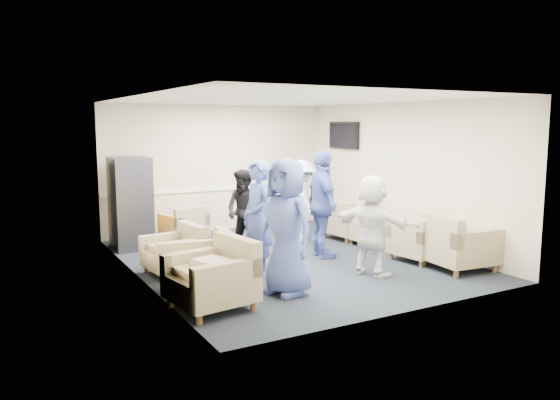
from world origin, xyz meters
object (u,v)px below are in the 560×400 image
person_back_left (244,211)px  person_mid_left (258,219)px  armchair_corner (185,227)px  person_back_right (302,202)px  armchair_right_midnear (417,242)px  armchair_right_far (346,222)px  person_front_right (372,225)px  person_mid_right (322,204)px  person_front_left (286,227)px  vending_machine (131,203)px  armchair_right_near (456,246)px  armchair_left_mid (205,266)px  armchair_left_far (176,253)px  armchair_left_near (215,279)px  armchair_right_midfar (372,230)px

person_back_left → person_mid_left: bearing=-47.7°
armchair_corner → person_back_right: person_back_right is taller
armchair_right_midnear → armchair_right_far: armchair_right_far is taller
armchair_corner → person_front_right: bearing=103.0°
person_mid_left → person_mid_right: bearing=104.9°
armchair_right_midnear → person_back_right: bearing=18.1°
person_front_left → vending_machine: bearing=-179.5°
armchair_corner → person_back_right: 2.34m
armchair_right_near → armchair_corner: (-3.05, 4.07, -0.08)m
armchair_left_mid → armchair_right_midnear: armchair_left_mid is taller
person_back_left → armchair_left_far: bearing=-93.5°
armchair_left_near → person_front_left: person_front_left is taller
armchair_right_far → armchair_corner: (-2.94, 1.30, -0.04)m
person_mid_left → person_front_left: bearing=-7.5°
armchair_right_midnear → vending_machine: (-3.97, 3.31, 0.53)m
armchair_left_near → armchair_right_far: armchair_left_near is taller
vending_machine → person_back_left: size_ratio=1.13×
armchair_corner → person_back_left: size_ratio=0.60×
armchair_right_midnear → person_mid_left: size_ratio=0.50×
armchair_left_mid → person_front_left: bearing=62.1°
armchair_right_near → armchair_left_near: bearing=93.4°
armchair_left_far → person_front_left: bearing=22.7°
vending_machine → person_front_left: person_front_left is taller
person_mid_left → person_mid_right: 1.58m
armchair_right_near → armchair_right_far: bearing=7.8°
armchair_left_far → person_back_right: person_back_right is taller
armchair_corner → person_back_right: bearing=137.7°
person_front_left → person_mid_left: bearing=160.2°
armchair_right_midnear → armchair_corner: bearing=35.8°
person_front_left → person_front_right: size_ratio=1.20×
armchair_right_midnear → person_front_left: (-2.83, -0.50, 0.60)m
armchair_corner → person_back_left: person_back_left is taller
armchair_left_mid → armchair_left_near: bearing=-3.6°
armchair_left_mid → armchair_right_midfar: armchair_left_mid is taller
armchair_right_near → person_back_left: bearing=47.3°
armchair_corner → armchair_right_near: bearing=115.0°
person_mid_left → armchair_corner: bearing=179.2°
person_front_left → person_front_right: 1.63m
armchair_right_midfar → armchair_left_far: bearing=87.9°
armchair_right_near → person_front_left: bearing=91.1°
armchair_left_near → person_front_right: bearing=87.2°
armchair_right_near → armchair_right_midfar: armchair_right_near is taller
armchair_left_near → armchair_right_midnear: bearing=90.1°
person_back_right → armchair_right_near: bearing=-151.3°
armchair_corner → person_back_left: (0.64, -1.36, 0.45)m
armchair_left_far → armchair_corner: bearing=150.7°
armchair_left_near → armchair_right_midfar: (3.96, 1.86, -0.07)m
person_back_left → person_front_right: 2.53m
person_mid_right → armchair_right_midfar: bearing=-64.7°
armchair_right_midnear → person_mid_left: bearing=74.9°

